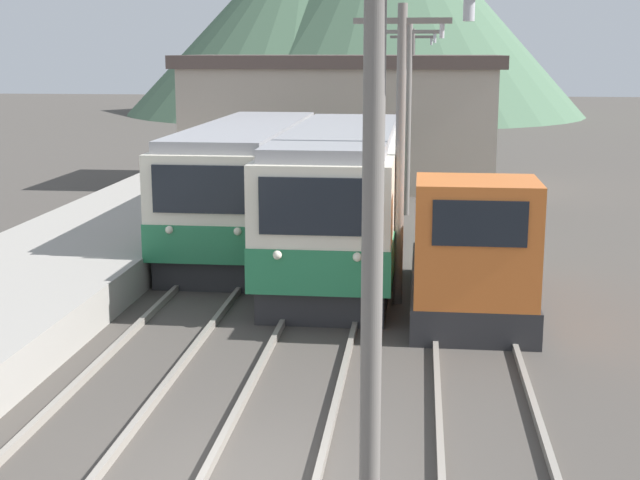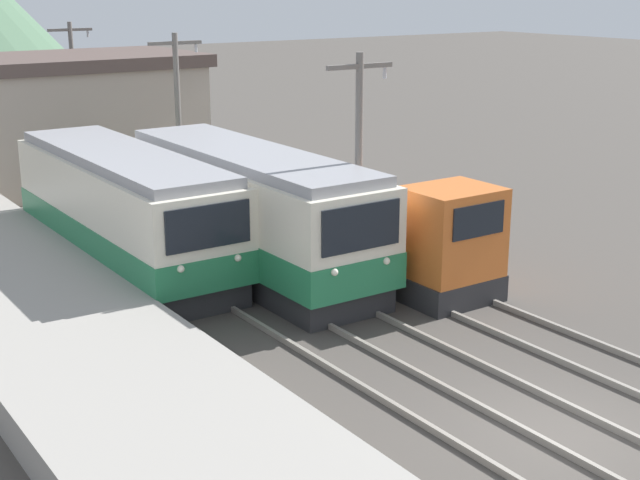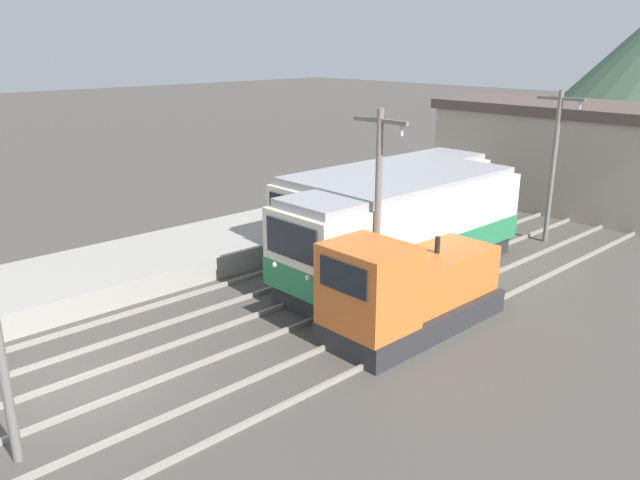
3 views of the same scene
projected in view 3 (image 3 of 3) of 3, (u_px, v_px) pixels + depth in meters
ground_plane at (87, 389)px, 15.23m from camera, size 200.00×200.00×0.00m
platform_left at (2, 300)px, 19.47m from camera, size 4.50×54.00×0.80m
track_left at (47, 350)px, 17.02m from camera, size 1.54×60.00×0.14m
track_center at (90, 390)px, 15.07m from camera, size 1.54×60.00×0.14m
track_right at (150, 446)px, 12.97m from camera, size 1.54×60.00×0.14m
commuter_train_left at (387, 208)px, 25.64m from camera, size 2.84×10.58×3.39m
commuter_train_center at (404, 232)px, 22.17m from camera, size 2.84×10.61×3.50m
shunting_locomotive at (408, 292)px, 18.00m from camera, size 2.40×6.02×3.00m
catenary_mast_mid at (378, 205)px, 18.54m from camera, size 2.00×0.20×6.30m
catenary_mast_far at (554, 161)px, 25.48m from camera, size 2.00×0.20×6.30m
station_building at (565, 154)px, 32.05m from camera, size 12.60×6.30×5.19m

